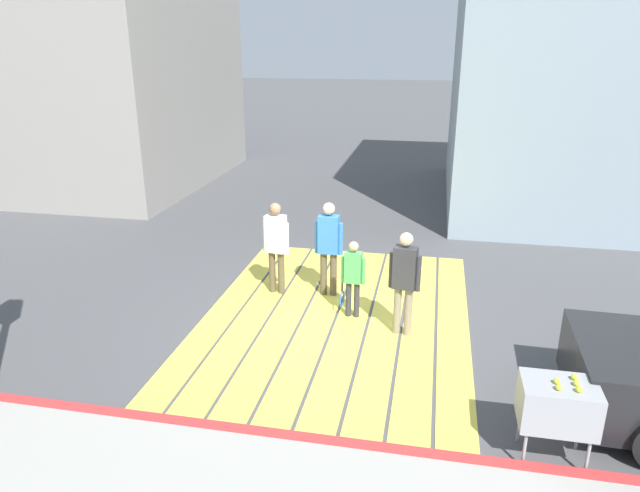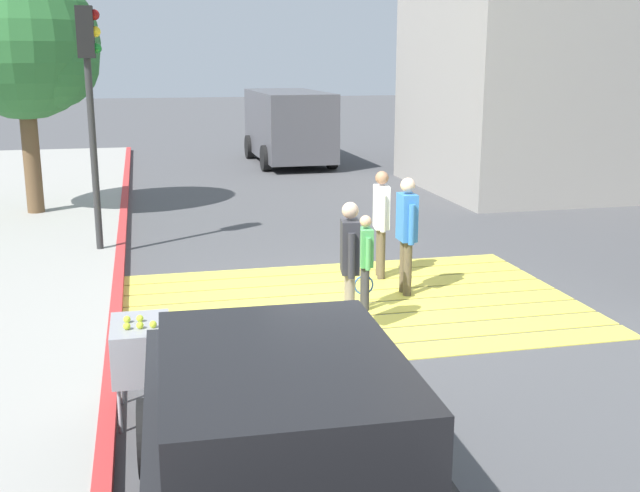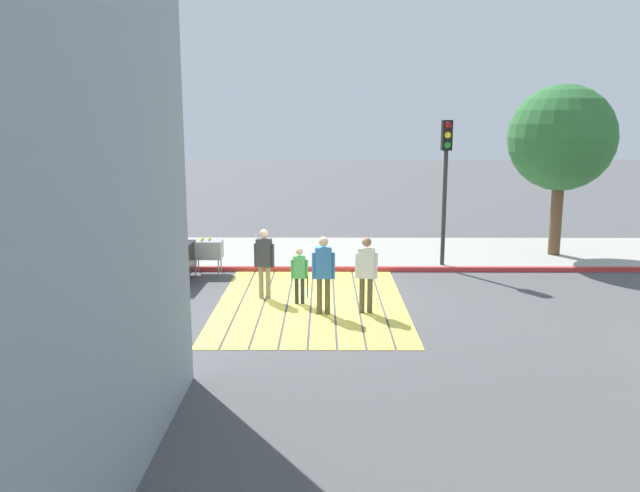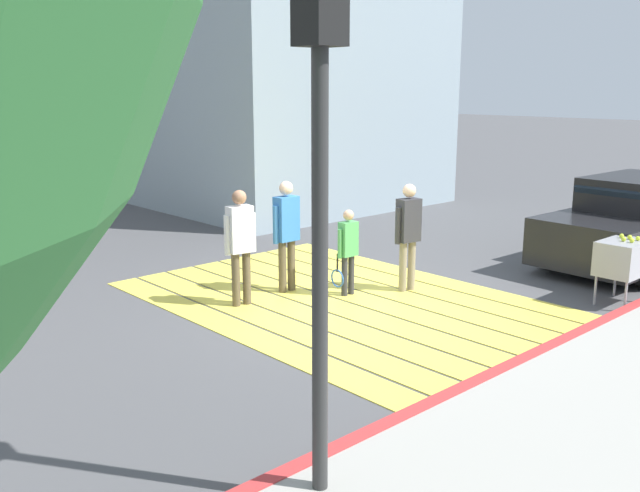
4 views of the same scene
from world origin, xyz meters
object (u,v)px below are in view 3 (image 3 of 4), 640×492
at_px(street_tree, 561,141).
at_px(tennis_ball_cart, 208,250).
at_px(traffic_light_corner, 446,164).
at_px(pedestrian_adult_trailing, 264,259).
at_px(pedestrian_adult_side, 323,269).
at_px(pedestrian_child_with_racket, 300,273).
at_px(pedestrian_adult_lead, 366,269).
at_px(car_parked_near_curb, 107,255).
at_px(water_bottle, 325,246).

xyz_separation_m(street_tree, tennis_ball_cart, (2.10, -10.38, -2.93)).
xyz_separation_m(traffic_light_corner, pedestrian_adult_trailing, (3.24, -4.85, -2.05)).
distance_m(pedestrian_adult_side, pedestrian_child_with_racket, 0.99).
distance_m(street_tree, pedestrian_adult_lead, 8.91).
bearing_deg(street_tree, car_parked_near_curb, -76.89).
relative_size(car_parked_near_curb, pedestrian_adult_side, 2.50).
relative_size(water_bottle, pedestrian_adult_side, 0.13).
bearing_deg(car_parked_near_curb, pedestrian_adult_lead, 67.19).
bearing_deg(water_bottle, pedestrian_adult_trailing, -14.83).
bearing_deg(pedestrian_adult_trailing, tennis_ball_cart, -144.69).
bearing_deg(tennis_ball_cart, street_tree, 101.45).
height_order(pedestrian_adult_trailing, pedestrian_adult_side, pedestrian_adult_side).
height_order(pedestrian_adult_lead, pedestrian_child_with_racket, pedestrian_adult_lead).
relative_size(car_parked_near_curb, pedestrian_adult_trailing, 2.57).
height_order(tennis_ball_cart, pedestrian_adult_lead, pedestrian_adult_lead).
bearing_deg(tennis_ball_cart, pedestrian_adult_trailing, 35.31).
height_order(pedestrian_adult_trailing, pedestrian_child_with_racket, pedestrian_adult_trailing).
xyz_separation_m(car_parked_near_curb, street_tree, (-3.00, 12.89, 2.90)).
relative_size(car_parked_near_curb, street_tree, 0.82).
height_order(car_parked_near_curb, street_tree, street_tree).
bearing_deg(pedestrian_adult_lead, street_tree, 133.08).
height_order(traffic_light_corner, pedestrian_child_with_racket, traffic_light_corner).
relative_size(traffic_light_corner, water_bottle, 19.27).
distance_m(traffic_light_corner, street_tree, 4.02).
distance_m(water_bottle, pedestrian_adult_trailing, 5.74).
xyz_separation_m(street_tree, pedestrian_adult_lead, (5.81, -6.21, -2.63)).
bearing_deg(pedestrian_adult_lead, pedestrian_adult_side, -84.52).
xyz_separation_m(tennis_ball_cart, water_bottle, (-2.94, 3.27, -0.47)).
xyz_separation_m(traffic_light_corner, tennis_ball_cart, (0.68, -6.67, -2.34)).
height_order(traffic_light_corner, pedestrian_adult_lead, traffic_light_corner).
bearing_deg(pedestrian_adult_lead, traffic_light_corner, 150.31).
height_order(street_tree, pedestrian_adult_side, street_tree).
relative_size(street_tree, pedestrian_adult_lead, 3.11).
relative_size(pedestrian_adult_side, pedestrian_child_with_racket, 1.30).
distance_m(traffic_light_corner, pedestrian_child_with_racket, 5.90).
bearing_deg(street_tree, water_bottle, -96.71).
bearing_deg(pedestrian_adult_side, car_parked_near_curb, -116.81).
height_order(traffic_light_corner, street_tree, street_tree).
bearing_deg(pedestrian_adult_side, water_bottle, 179.62).
xyz_separation_m(traffic_light_corner, pedestrian_adult_lead, (4.39, -2.50, -2.04)).
distance_m(car_parked_near_curb, street_tree, 13.55).
xyz_separation_m(car_parked_near_curb, pedestrian_adult_trailing, (1.66, 4.33, 0.25)).
xyz_separation_m(street_tree, pedestrian_adult_trailing, (4.66, -8.57, -2.65)).
distance_m(water_bottle, pedestrian_child_with_racket, 6.00).
distance_m(traffic_light_corner, pedestrian_adult_lead, 5.45).
distance_m(street_tree, pedestrian_adult_trailing, 10.10).
bearing_deg(tennis_ball_cart, traffic_light_corner, 95.81).
bearing_deg(street_tree, tennis_ball_cart, -78.55).
distance_m(car_parked_near_curb, pedestrian_child_with_racket, 5.60).
relative_size(street_tree, tennis_ball_cart, 5.23).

